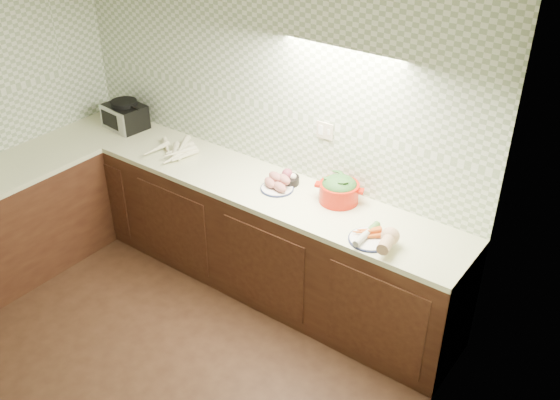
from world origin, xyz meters
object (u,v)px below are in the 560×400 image
Objects in this scene: sweet_potato_plate at (278,184)px; veg_plate at (380,236)px; parsnip_pile at (178,151)px; toaster_oven at (125,115)px; onion_bowl at (289,178)px; dutch_oven at (339,189)px.

veg_plate reaches higher than sweet_potato_plate.
veg_plate reaches higher than parsnip_pile.
toaster_oven reaches higher than parsnip_pile.
onion_bowl reaches higher than parsnip_pile.
toaster_oven reaches higher than dutch_oven.
dutch_oven is (0.43, 0.00, 0.05)m from onion_bowl.
onion_bowl is at bearing 7.54° from toaster_oven.
veg_plate is (0.91, -0.16, 0.00)m from sweet_potato_plate.
dutch_oven is at bearing 0.49° from onion_bowl.
toaster_oven reaches higher than sweet_potato_plate.
toaster_oven is at bearing 171.50° from parsnip_pile.
veg_plate is at bearing -3.65° from parsnip_pile.
onion_bowl is (0.02, 0.11, 0.00)m from sweet_potato_plate.
toaster_oven reaches higher than onion_bowl.
onion_bowl is (1.70, 0.04, -0.07)m from toaster_oven.
onion_bowl is 0.43m from dutch_oven.
dutch_oven is (2.12, 0.05, -0.02)m from toaster_oven.
sweet_potato_plate is 0.74× the size of veg_plate.
veg_plate is at bearing -48.38° from dutch_oven.
parsnip_pile is at bearing 176.35° from veg_plate.
toaster_oven is 1.53× the size of sweet_potato_plate.
onion_bowl is at bearing 81.38° from sweet_potato_plate.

